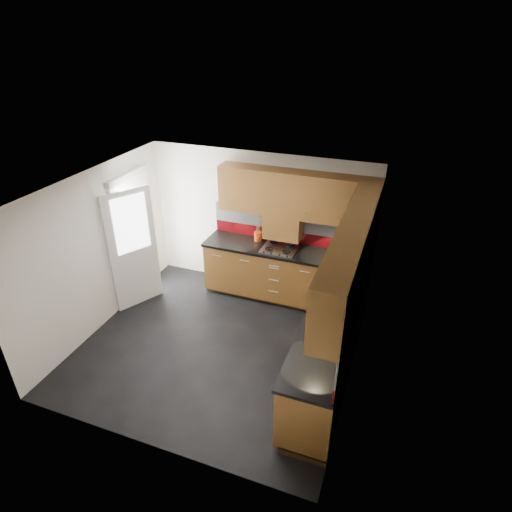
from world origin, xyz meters
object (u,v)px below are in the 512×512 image
at_px(toaster, 363,256).
at_px(food_processor, 343,277).
at_px(gas_hob, 280,249).
at_px(utensil_pot, 258,235).

relative_size(toaster, food_processor, 0.90).
relative_size(gas_hob, utensil_pot, 1.23).
height_order(gas_hob, food_processor, food_processor).
distance_m(utensil_pot, food_processor, 1.81).
bearing_deg(toaster, utensil_pot, 176.63).
relative_size(utensil_pot, food_processor, 1.50).
bearing_deg(toaster, gas_hob, -176.61).
xyz_separation_m(gas_hob, utensil_pot, (-0.43, 0.18, 0.08)).
relative_size(utensil_pot, toaster, 1.67).
xyz_separation_m(toaster, food_processor, (-0.16, -0.79, 0.05)).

